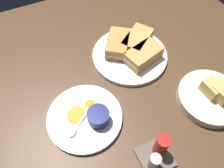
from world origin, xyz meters
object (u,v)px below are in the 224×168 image
object	(u,v)px
ramekin_light_gravy	(98,116)
condiment_caddy	(158,153)
ramekin_dark_sauce	(117,43)
bread_basket_rear	(211,96)
plate_sandwich_main	(130,55)
sandwich_half_near	(143,55)
sandwich_half_far	(137,41)
sandwich_half_extra	(118,44)
spoon_by_gravy_ramekin	(75,129)
spoon_by_dark_ramekin	(125,55)
plate_chips_companion	(85,117)

from	to	relation	value
ramekin_light_gravy	condiment_caddy	bearing A→B (deg)	121.50
ramekin_dark_sauce	bread_basket_rear	xyz separation A→B (cm)	(-17.22, 33.78, -1.05)
ramekin_dark_sauce	plate_sandwich_main	bearing A→B (deg)	113.51
sandwich_half_near	sandwich_half_far	bearing A→B (deg)	-102.49
sandwich_half_near	sandwich_half_extra	distance (cm)	10.70
spoon_by_gravy_ramekin	spoon_by_dark_ramekin	bearing A→B (deg)	-144.14
sandwich_half_near	spoon_by_dark_ramekin	distance (cm)	6.99
sandwich_half_far	ramekin_dark_sauce	size ratio (longest dim) A/B	1.93
sandwich_half_far	spoon_by_gravy_ramekin	xyz separation A→B (cm)	(33.46, 22.36, -2.04)
condiment_caddy	ramekin_dark_sauce	bearing A→B (deg)	-101.60
sandwich_half_near	spoon_by_gravy_ramekin	distance (cm)	35.23
spoon_by_gravy_ramekin	bread_basket_rear	xyz separation A→B (cm)	(-43.65, 8.48, 0.34)
sandwich_half_far	sandwich_half_extra	bearing A→B (deg)	-12.49
sandwich_half_near	ramekin_light_gravy	distance (cm)	28.55
plate_sandwich_main	sandwich_half_near	distance (cm)	6.23
sandwich_half_extra	spoon_by_gravy_ramekin	bearing A→B (deg)	42.62
sandwich_half_far	ramekin_light_gravy	distance (cm)	34.27
plate_sandwich_main	bread_basket_rear	bearing A→B (deg)	117.72
ramekin_light_gravy	sandwich_half_extra	bearing A→B (deg)	-127.53
ramekin_light_gravy	bread_basket_rear	size ratio (longest dim) A/B	0.32
plate_sandwich_main	ramekin_dark_sauce	xyz separation A→B (cm)	(2.53, -5.81, 2.55)
spoon_by_gravy_ramekin	condiment_caddy	world-z (taller)	condiment_caddy
spoon_by_gravy_ramekin	ramekin_light_gravy	bearing A→B (deg)	179.32
ramekin_light_gravy	ramekin_dark_sauce	bearing A→B (deg)	-126.60
spoon_by_dark_ramekin	bread_basket_rear	bearing A→B (deg)	121.21
sandwich_half_near	plate_chips_companion	bearing A→B (deg)	23.61
ramekin_dark_sauce	condiment_caddy	world-z (taller)	condiment_caddy
plate_sandwich_main	bread_basket_rear	xyz separation A→B (cm)	(-14.70, 27.97, 1.50)
sandwich_half_far	sandwich_half_extra	size ratio (longest dim) A/B	1.00
spoon_by_dark_ramekin	plate_chips_companion	bearing A→B (deg)	36.02
spoon_by_gravy_ramekin	bread_basket_rear	world-z (taller)	bread_basket_rear
sandwich_half_far	ramekin_light_gravy	size ratio (longest dim) A/B	2.25
spoon_by_dark_ramekin	condiment_caddy	distance (cm)	37.25
plate_chips_companion	plate_sandwich_main	bearing A→B (deg)	-146.22
bread_basket_rear	plate_sandwich_main	bearing A→B (deg)	-62.28
plate_sandwich_main	sandwich_half_extra	size ratio (longest dim) A/B	1.88
bread_basket_rear	condiment_caddy	world-z (taller)	condiment_caddy
sandwich_half_near	ramekin_dark_sauce	bearing A→B (deg)	-62.37
sandwich_half_near	bread_basket_rear	size ratio (longest dim) A/B	0.70
sandwich_half_far	spoon_by_gravy_ramekin	distance (cm)	40.30
condiment_caddy	sandwich_half_far	bearing A→B (deg)	-111.83
spoon_by_dark_ramekin	ramekin_light_gravy	xyz separation A→B (cm)	(19.21, 19.45, 1.90)
sandwich_half_far	condiment_caddy	bearing A→B (deg)	68.17
sandwich_half_extra	sandwich_half_near	bearing A→B (deg)	122.51
ramekin_light_gravy	condiment_caddy	distance (cm)	19.56
sandwich_half_near	spoon_by_dark_ramekin	size ratio (longest dim) A/B	1.47
plate_chips_companion	sandwich_half_near	bearing A→B (deg)	-156.39
plate_chips_companion	ramekin_dark_sauce	bearing A→B (deg)	-134.88
bread_basket_rear	condiment_caddy	size ratio (longest dim) A/B	2.20
sandwich_half_extra	ramekin_dark_sauce	world-z (taller)	sandwich_half_extra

